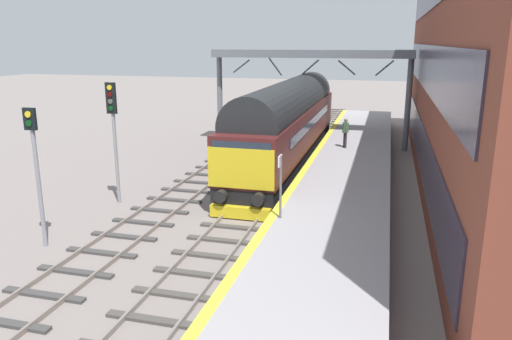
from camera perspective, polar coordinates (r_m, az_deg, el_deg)
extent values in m
plane|color=gray|center=(22.56, 0.80, -2.68)|extent=(140.00, 140.00, 0.00)
cube|color=gray|center=(22.72, -0.95, -2.36)|extent=(0.07, 60.00, 0.15)
cube|color=gray|center=(22.38, 2.59, -2.64)|extent=(0.07, 60.00, 0.15)
cube|color=#494540|center=(12.98, -11.85, -16.68)|extent=(2.50, 0.26, 0.09)
cube|color=#494540|center=(13.99, -9.40, -14.09)|extent=(2.50, 0.26, 0.09)
cube|color=#494540|center=(15.04, -7.33, -11.84)|extent=(2.50, 0.26, 0.09)
cube|color=#494540|center=(16.13, -5.56, -9.87)|extent=(2.50, 0.26, 0.09)
cube|color=#494540|center=(17.26, -4.04, -8.15)|extent=(2.50, 0.26, 0.09)
cube|color=#494540|center=(18.40, -2.71, -6.64)|extent=(2.50, 0.26, 0.09)
cube|color=#494540|center=(19.57, -1.55, -5.30)|extent=(2.50, 0.26, 0.09)
cube|color=#494540|center=(20.75, -0.53, -4.12)|extent=(2.50, 0.26, 0.09)
cube|color=#494540|center=(21.95, 0.38, -3.06)|extent=(2.50, 0.26, 0.09)
cube|color=#494540|center=(23.15, 1.20, -2.11)|extent=(2.50, 0.26, 0.09)
cube|color=#494540|center=(24.37, 1.93, -1.25)|extent=(2.50, 0.26, 0.09)
cube|color=#494540|center=(25.60, 2.59, -0.48)|extent=(2.50, 0.26, 0.09)
cube|color=#494540|center=(26.83, 3.20, 0.23)|extent=(2.50, 0.26, 0.09)
cube|color=#494540|center=(28.07, 3.75, 0.87)|extent=(2.50, 0.26, 0.09)
cube|color=#494540|center=(29.32, 4.25, 1.46)|extent=(2.50, 0.26, 0.09)
cube|color=#494540|center=(30.57, 4.71, 1.99)|extent=(2.50, 0.26, 0.09)
cube|color=#494540|center=(31.82, 5.14, 2.49)|extent=(2.50, 0.26, 0.09)
cube|color=#494540|center=(33.08, 5.53, 2.95)|extent=(2.50, 0.26, 0.09)
cube|color=#494540|center=(34.34, 5.89, 3.37)|extent=(2.50, 0.26, 0.09)
cube|color=#494540|center=(35.61, 6.23, 3.77)|extent=(2.50, 0.26, 0.09)
cube|color=#494540|center=(36.88, 6.55, 4.14)|extent=(2.50, 0.26, 0.09)
cube|color=#494540|center=(38.15, 6.85, 4.48)|extent=(2.50, 0.26, 0.09)
cube|color=#494540|center=(39.42, 7.12, 4.80)|extent=(2.50, 0.26, 0.09)
cube|color=#494540|center=(40.69, 7.38, 5.10)|extent=(2.50, 0.26, 0.09)
cube|color=#494540|center=(41.97, 7.63, 5.38)|extent=(2.50, 0.26, 0.09)
cube|color=#494540|center=(43.25, 7.86, 5.65)|extent=(2.50, 0.26, 0.09)
cube|color=#494540|center=(44.53, 8.07, 5.90)|extent=(2.50, 0.26, 0.09)
cube|color=#494540|center=(45.81, 8.28, 6.13)|extent=(2.50, 0.26, 0.09)
cube|color=#494540|center=(47.09, 8.47, 6.36)|extent=(2.50, 0.26, 0.09)
cube|color=#494540|center=(48.38, 8.66, 6.57)|extent=(2.50, 0.26, 0.09)
cube|color=#494540|center=(49.66, 8.83, 6.77)|extent=(2.50, 0.26, 0.09)
cube|color=#494540|center=(50.95, 9.00, 6.96)|extent=(2.50, 0.26, 0.09)
cube|color=gray|center=(23.86, -8.96, -1.70)|extent=(0.07, 60.00, 0.15)
cube|color=gray|center=(23.33, -5.73, -1.97)|extent=(0.07, 60.00, 0.15)
cube|color=#413F3E|center=(14.04, -27.11, -15.52)|extent=(2.50, 0.26, 0.09)
cube|color=#413F3E|center=(14.97, -23.42, -13.15)|extent=(2.50, 0.26, 0.09)
cube|color=#413F3E|center=(15.98, -20.24, -11.03)|extent=(2.50, 0.26, 0.09)
cube|color=#413F3E|center=(17.04, -17.49, -9.14)|extent=(2.50, 0.26, 0.09)
cube|color=#413F3E|center=(18.16, -15.09, -7.46)|extent=(2.50, 0.26, 0.09)
cube|color=#413F3E|center=(19.31, -12.99, -5.97)|extent=(2.50, 0.26, 0.09)
cube|color=#413F3E|center=(20.50, -11.13, -4.64)|extent=(2.50, 0.26, 0.09)
cube|color=#413F3E|center=(21.72, -9.50, -3.45)|extent=(2.50, 0.26, 0.09)
cube|color=#413F3E|center=(22.97, -8.04, -2.39)|extent=(2.50, 0.26, 0.09)
cube|color=#413F3E|center=(24.23, -6.73, -1.44)|extent=(2.50, 0.26, 0.09)
cube|color=#413F3E|center=(25.51, -5.55, -0.58)|extent=(2.50, 0.26, 0.09)
cube|color=#413F3E|center=(26.81, -4.49, 0.19)|extent=(2.50, 0.26, 0.09)
cube|color=#413F3E|center=(28.12, -3.53, 0.89)|extent=(2.50, 0.26, 0.09)
cube|color=#413F3E|center=(29.44, -2.65, 1.54)|extent=(2.50, 0.26, 0.09)
cube|color=#413F3E|center=(30.77, -1.85, 2.12)|extent=(2.50, 0.26, 0.09)
cube|color=#413F3E|center=(32.11, -1.11, 2.66)|extent=(2.50, 0.26, 0.09)
cube|color=#413F3E|center=(33.45, -0.43, 3.15)|extent=(2.50, 0.26, 0.09)
cube|color=#413F3E|center=(34.80, 0.20, 3.60)|extent=(2.50, 0.26, 0.09)
cube|color=#413F3E|center=(36.16, 0.77, 4.02)|extent=(2.50, 0.26, 0.09)
cube|color=#413F3E|center=(37.53, 1.31, 4.41)|extent=(2.50, 0.26, 0.09)
cube|color=#413F3E|center=(38.89, 1.81, 4.77)|extent=(2.50, 0.26, 0.09)
cube|color=#413F3E|center=(40.27, 2.28, 5.11)|extent=(2.50, 0.26, 0.09)
cube|color=#413F3E|center=(41.64, 2.72, 5.42)|extent=(2.50, 0.26, 0.09)
cube|color=#413F3E|center=(43.02, 3.13, 5.72)|extent=(2.50, 0.26, 0.09)
cube|color=#413F3E|center=(44.41, 3.51, 5.99)|extent=(2.50, 0.26, 0.09)
cube|color=#413F3E|center=(45.79, 3.87, 6.25)|extent=(2.50, 0.26, 0.09)
cube|color=#413F3E|center=(47.18, 4.21, 6.49)|extent=(2.50, 0.26, 0.09)
cube|color=#413F3E|center=(48.57, 4.53, 6.72)|extent=(2.50, 0.26, 0.09)
cube|color=#413F3E|center=(49.96, 4.84, 6.94)|extent=(2.50, 0.26, 0.09)
cube|color=#413F3E|center=(51.36, 5.13, 7.14)|extent=(2.50, 0.26, 0.09)
cube|color=#9E9B9E|center=(21.85, 10.00, -2.12)|extent=(4.00, 44.00, 1.00)
cube|color=yellow|center=(21.94, 5.25, -0.51)|extent=(0.30, 44.00, 0.01)
cube|color=brown|center=(25.33, 25.07, 10.31)|extent=(5.13, 33.24, 10.79)
cube|color=#352C3F|center=(25.43, 18.49, 3.15)|extent=(0.06, 30.58, 2.01)
cube|color=#352C3F|center=(25.01, 19.16, 11.24)|extent=(0.06, 30.58, 2.01)
cube|color=black|center=(27.70, 3.69, 2.33)|extent=(2.56, 18.22, 0.60)
cube|color=#4F1C1B|center=(27.45, 3.74, 5.08)|extent=(2.70, 18.22, 2.10)
cylinder|color=black|center=(27.27, 3.78, 7.63)|extent=(2.56, 16.76, 2.57)
cube|color=yellow|center=(18.78, -1.79, 0.14)|extent=(2.65, 0.08, 1.58)
cube|color=#232D3D|center=(18.63, -1.79, 2.33)|extent=(2.38, 0.04, 0.64)
cube|color=#232D3D|center=(27.17, 6.59, 5.56)|extent=(0.04, 12.75, 0.44)
cylinder|color=black|center=(19.12, -4.10, -3.06)|extent=(0.48, 0.35, 0.48)
cylinder|color=black|center=(18.70, 0.26, -3.43)|extent=(0.48, 0.35, 0.48)
cube|color=yellow|center=(19.23, -1.80, -4.91)|extent=(2.43, 0.36, 0.47)
cylinder|color=black|center=(20.74, -0.42, -2.75)|extent=(1.64, 1.04, 1.04)
cylinder|color=black|center=(21.75, 0.35, -1.91)|extent=(1.64, 1.04, 1.04)
cylinder|color=black|center=(22.78, 1.05, -1.15)|extent=(1.64, 1.04, 1.04)
cylinder|color=black|center=(32.85, 5.51, 3.71)|extent=(1.64, 1.04, 1.04)
cylinder|color=black|center=(33.92, 5.82, 4.05)|extent=(1.64, 1.04, 1.04)
cylinder|color=black|center=(34.99, 6.11, 4.37)|extent=(1.64, 1.04, 1.04)
cylinder|color=gray|center=(17.61, -23.95, -0.99)|extent=(0.14, 0.14, 4.71)
cube|color=black|center=(17.18, -24.76, 5.40)|extent=(0.44, 0.10, 0.71)
cylinder|color=yellow|center=(17.11, -24.95, 5.88)|extent=(0.20, 0.06, 0.20)
cylinder|color=#0A3E13|center=(17.15, -24.85, 4.95)|extent=(0.20, 0.06, 0.20)
cylinder|color=gray|center=(21.41, -16.02, 2.89)|extent=(0.14, 0.14, 5.13)
cube|color=black|center=(21.06, -16.47, 8.01)|extent=(0.44, 0.10, 1.27)
cylinder|color=yellow|center=(20.97, -16.64, 9.16)|extent=(0.20, 0.06, 0.20)
cylinder|color=#500807|center=(21.00, -16.59, 8.40)|extent=(0.20, 0.06, 0.20)
cylinder|color=#50504E|center=(21.03, -16.53, 7.65)|extent=(0.20, 0.06, 0.20)
cylinder|color=#0A3E13|center=(21.06, -16.48, 6.89)|extent=(0.20, 0.06, 0.20)
cylinder|color=slate|center=(16.24, 2.88, -1.99)|extent=(0.08, 0.08, 2.14)
cube|color=white|center=(16.01, 2.81, 1.07)|extent=(0.05, 0.44, 0.36)
cube|color=black|center=(16.02, 2.71, 1.07)|extent=(0.01, 0.20, 0.24)
cylinder|color=#312936|center=(27.70, 10.35, 3.41)|extent=(0.13, 0.13, 0.84)
cylinder|color=#312936|center=(27.89, 10.23, 3.49)|extent=(0.13, 0.13, 0.84)
cylinder|color=#486E48|center=(27.67, 10.35, 4.87)|extent=(0.44, 0.44, 0.56)
sphere|color=#8A6D56|center=(27.60, 10.39, 5.71)|extent=(0.22, 0.22, 0.22)
cylinder|color=#486E48|center=(27.47, 10.49, 4.79)|extent=(0.09, 0.09, 0.52)
cylinder|color=#486E48|center=(27.87, 10.22, 4.94)|extent=(0.09, 0.09, 0.52)
cylinder|color=slate|center=(34.06, -4.21, 8.13)|extent=(0.36, 0.36, 5.74)
cylinder|color=slate|center=(32.21, 17.21, 7.15)|extent=(0.36, 0.36, 5.74)
cube|color=slate|center=(32.35, 6.37, 13.28)|extent=(12.76, 2.00, 0.50)
cylinder|color=slate|center=(33.40, -1.71, 11.95)|extent=(1.18, 0.10, 0.92)
cylinder|color=slate|center=(32.81, 2.25, 11.89)|extent=(0.94, 0.10, 1.17)
cylinder|color=slate|center=(32.38, 6.32, 11.78)|extent=(1.12, 0.10, 1.00)
cylinder|color=slate|center=(32.11, 10.49, 11.60)|extent=(1.15, 0.10, 0.96)
cylinder|color=slate|center=(32.00, 14.69, 11.37)|extent=(1.11, 0.10, 1.01)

